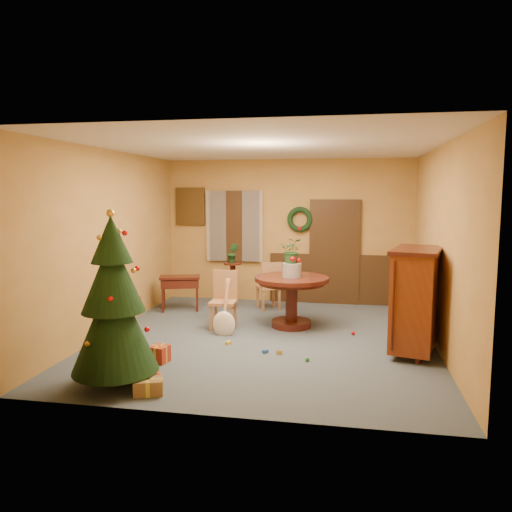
% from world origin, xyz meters
% --- Properties ---
extents(room_envelope, '(5.50, 5.50, 5.50)m').
position_xyz_m(room_envelope, '(0.21, 2.70, 1.12)').
color(room_envelope, '#35424E').
rests_on(room_envelope, ground).
extents(dining_table, '(1.23, 1.23, 0.85)m').
position_xyz_m(dining_table, '(0.31, 0.76, 0.59)').
color(dining_table, black).
rests_on(dining_table, floor).
extents(urn, '(0.31, 0.31, 0.23)m').
position_xyz_m(urn, '(0.31, 0.76, 0.96)').
color(urn, slate).
rests_on(urn, dining_table).
extents(centerpiece_plant, '(0.37, 0.32, 0.41)m').
position_xyz_m(centerpiece_plant, '(0.31, 0.76, 1.28)').
color(centerpiece_plant, '#1E4C23').
rests_on(centerpiece_plant, urn).
extents(chair_near, '(0.42, 0.42, 0.95)m').
position_xyz_m(chair_near, '(-0.78, 0.50, 0.51)').
color(chair_near, '#9E693F').
rests_on(chair_near, floor).
extents(chair_far, '(0.55, 0.55, 0.93)m').
position_xyz_m(chair_far, '(-0.24, 1.90, 0.50)').
color(chair_far, '#9E693F').
rests_on(chair_far, floor).
extents(guitar, '(0.44, 0.60, 0.84)m').
position_xyz_m(guitar, '(-0.67, 0.07, 0.43)').
color(guitar, '#EDDEC6').
rests_on(guitar, floor).
extents(plant_stand, '(0.35, 0.35, 0.89)m').
position_xyz_m(plant_stand, '(-0.96, 1.92, 0.56)').
color(plant_stand, black).
rests_on(plant_stand, floor).
extents(stand_plant, '(0.23, 0.19, 0.38)m').
position_xyz_m(stand_plant, '(-0.96, 1.92, 1.08)').
color(stand_plant, '#19471E').
rests_on(stand_plant, plant_stand).
extents(christmas_tree, '(0.99, 0.99, 2.04)m').
position_xyz_m(christmas_tree, '(-1.39, -2.18, 0.97)').
color(christmas_tree, '#382111').
rests_on(christmas_tree, floor).
extents(writing_desk, '(0.82, 0.57, 0.67)m').
position_xyz_m(writing_desk, '(-1.90, 1.54, 0.50)').
color(writing_desk, black).
rests_on(writing_desk, floor).
extents(sideboard, '(0.87, 1.26, 1.47)m').
position_xyz_m(sideboard, '(2.15, -0.29, 0.79)').
color(sideboard, '#501A09').
rests_on(sideboard, floor).
extents(gift_a, '(0.37, 0.32, 0.17)m').
position_xyz_m(gift_a, '(-0.93, -2.34, 0.08)').
color(gift_a, brown).
rests_on(gift_a, floor).
extents(gift_b, '(0.26, 0.26, 0.22)m').
position_xyz_m(gift_b, '(-1.20, -1.32, 0.11)').
color(gift_b, maroon).
rests_on(gift_b, floor).
extents(gift_c, '(0.26, 0.28, 0.13)m').
position_xyz_m(gift_c, '(-1.84, -1.01, 0.06)').
color(gift_c, brown).
rests_on(gift_c, floor).
extents(gift_d, '(0.34, 0.27, 0.11)m').
position_xyz_m(gift_d, '(-1.07, -2.05, 0.06)').
color(gift_d, maroon).
rests_on(gift_d, floor).
extents(toy_a, '(0.09, 0.09, 0.05)m').
position_xyz_m(toy_a, '(0.11, -0.70, 0.03)').
color(toy_a, '#265AA7').
rests_on(toy_a, floor).
extents(toy_b, '(0.06, 0.06, 0.06)m').
position_xyz_m(toy_b, '(0.72, -0.94, 0.03)').
color(toy_b, green).
rests_on(toy_b, floor).
extents(toy_c, '(0.09, 0.09, 0.05)m').
position_xyz_m(toy_c, '(-0.49, -0.41, 0.03)').
color(toy_c, gold).
rests_on(toy_c, floor).
extents(toy_d, '(0.06, 0.06, 0.06)m').
position_xyz_m(toy_d, '(1.33, 0.44, 0.03)').
color(toy_d, red).
rests_on(toy_d, floor).
extents(toy_e, '(0.09, 0.07, 0.05)m').
position_xyz_m(toy_e, '(0.31, -0.72, 0.03)').
color(toy_e, gold).
rests_on(toy_e, floor).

